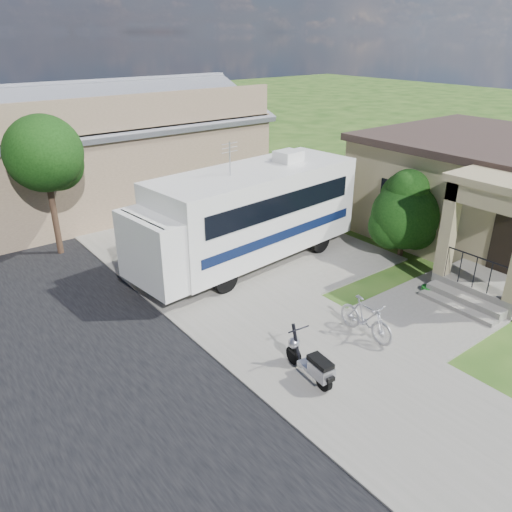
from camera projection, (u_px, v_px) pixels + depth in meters
ground at (333, 331)px, 12.43m from camera, size 120.00×120.00×0.00m
sidewalk_slab at (126, 226)px, 19.08m from camera, size 4.00×80.00×0.06m
driveway_slab at (267, 256)px, 16.51m from camera, size 7.00×6.00×0.05m
walk_slab at (439, 309)px, 13.37m from camera, size 4.00×3.00×0.05m
house at (484, 187)px, 17.68m from camera, size 9.47×7.80×3.54m
warehouse at (105, 153)px, 21.70m from camera, size 12.50×8.40×5.04m
street_tree_a at (47, 157)px, 15.58m from camera, size 2.44×2.40×4.58m
motorhome at (248, 213)px, 15.47m from camera, size 7.88×3.16×3.94m
shrub at (405, 212)px, 16.09m from camera, size 2.39×2.28×2.93m
scooter at (312, 363)px, 10.48m from camera, size 0.54×1.52×1.00m
bicycle at (366, 320)px, 11.96m from camera, size 0.48×1.64×0.98m
garden_hose at (428, 290)px, 14.24m from camera, size 0.35×0.35×0.16m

